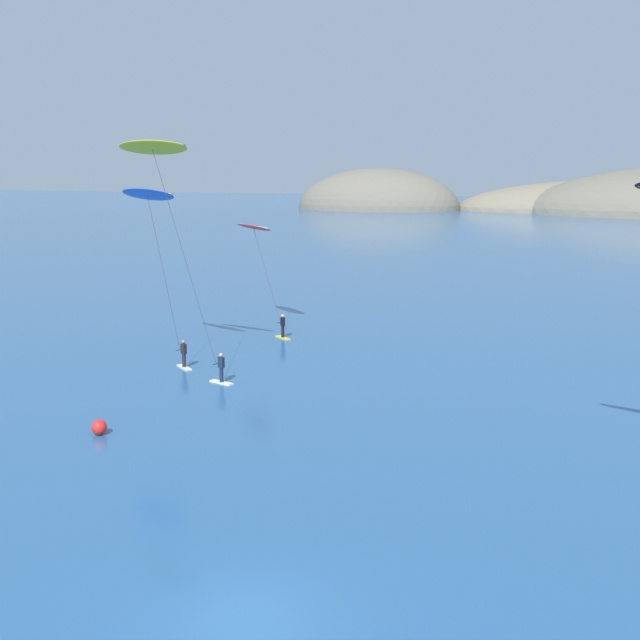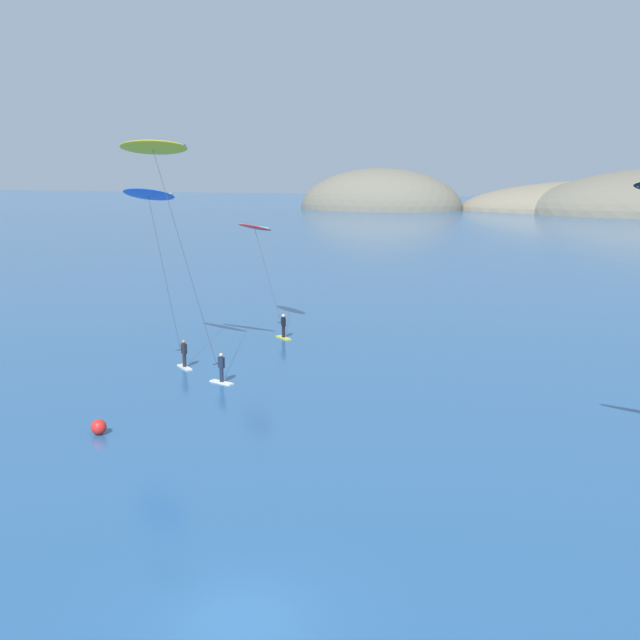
% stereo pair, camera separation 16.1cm
% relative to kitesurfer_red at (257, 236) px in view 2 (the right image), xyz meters
% --- Properties ---
extents(ground_plane, '(600.00, 600.00, 0.00)m').
position_rel_kitesurfer_red_xyz_m(ground_plane, '(15.08, -35.53, -6.82)').
color(ground_plane, '#285689').
extents(kitesurfer_red, '(6.24, 5.38, 7.74)m').
position_rel_kitesurfer_red_xyz_m(kitesurfer_red, '(0.00, 0.00, 0.00)').
color(kitesurfer_red, yellow).
rests_on(kitesurfer_red, ground).
extents(kitesurfer_yellow, '(7.85, 2.79, 13.29)m').
position_rel_kitesurfer_red_xyz_m(kitesurfer_yellow, '(0.04, -13.47, 5.02)').
color(kitesurfer_yellow, silver).
rests_on(kitesurfer_yellow, ground).
extents(kitesurfer_blue, '(5.93, 3.38, 10.60)m').
position_rel_kitesurfer_red_xyz_m(kitesurfer_blue, '(-1.96, -11.09, 2.53)').
color(kitesurfer_blue, silver).
rests_on(kitesurfer_blue, ground).
extents(marker_buoy, '(0.70, 0.70, 0.70)m').
position_rel_kitesurfer_red_xyz_m(marker_buoy, '(2.76, -24.07, -6.47)').
color(marker_buoy, red).
rests_on(marker_buoy, ground).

